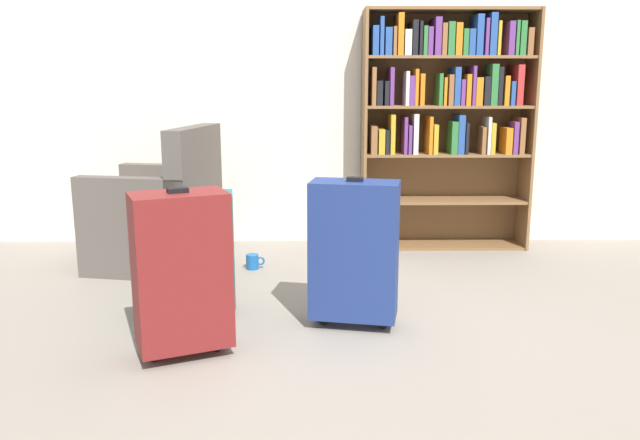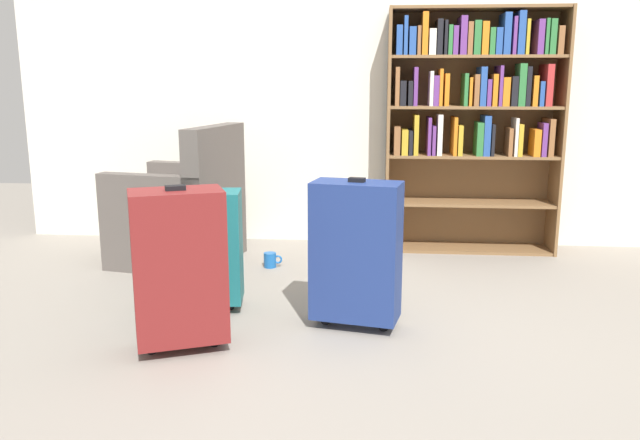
% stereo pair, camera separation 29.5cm
% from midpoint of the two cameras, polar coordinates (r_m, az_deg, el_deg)
% --- Properties ---
extents(ground_plane, '(9.05, 9.05, 0.00)m').
position_cam_midpoint_polar(ground_plane, '(2.83, 6.44, -12.45)').
color(ground_plane, gray).
extents(back_wall, '(5.17, 0.10, 2.60)m').
position_cam_midpoint_polar(back_wall, '(4.73, 6.24, 13.70)').
color(back_wall, silver).
rests_on(back_wall, ground).
extents(bookshelf, '(1.17, 0.31, 1.65)m').
position_cam_midpoint_polar(bookshelf, '(4.59, 15.30, 9.64)').
color(bookshelf, brown).
rests_on(bookshelf, ground).
extents(armchair, '(0.82, 0.82, 0.90)m').
position_cam_midpoint_polar(armchair, '(4.28, -10.25, 0.47)').
color(armchair, '#59514C').
rests_on(armchair, ground).
extents(mug, '(0.12, 0.08, 0.10)m').
position_cam_midpoint_polar(mug, '(4.13, -2.39, -3.60)').
color(mug, '#1959A5').
rests_on(mug, ground).
extents(suitcase_navy_blue, '(0.45, 0.29, 0.74)m').
position_cam_midpoint_polar(suitcase_navy_blue, '(3.07, 5.97, -2.82)').
color(suitcase_navy_blue, navy).
rests_on(suitcase_navy_blue, ground).
extents(suitcase_dark_red, '(0.46, 0.37, 0.74)m').
position_cam_midpoint_polar(suitcase_dark_red, '(2.84, -9.52, -4.13)').
color(suitcase_dark_red, maroon).
rests_on(suitcase_dark_red, ground).
extents(suitcase_teal, '(0.45, 0.28, 0.65)m').
position_cam_midpoint_polar(suitcase_teal, '(3.34, -8.16, -2.41)').
color(suitcase_teal, '#19666B').
rests_on(suitcase_teal, ground).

